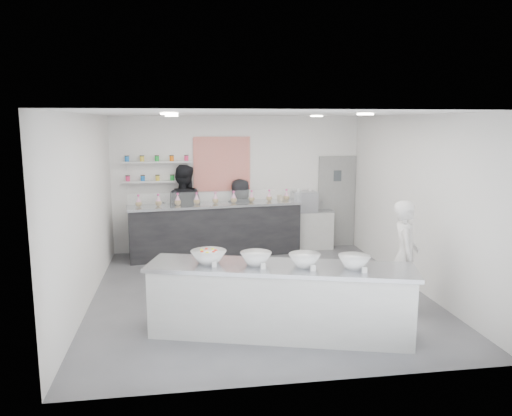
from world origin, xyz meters
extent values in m
plane|color=#515156|center=(0.00, 0.00, 0.00)|extent=(6.00, 6.00, 0.00)
plane|color=white|center=(0.00, 0.00, 3.00)|extent=(6.00, 6.00, 0.00)
plane|color=white|center=(0.00, 3.00, 1.50)|extent=(5.50, 0.00, 5.50)
plane|color=white|center=(-2.75, 0.00, 1.50)|extent=(0.00, 6.00, 6.00)
plane|color=white|center=(2.75, 0.00, 1.50)|extent=(0.00, 6.00, 6.00)
cube|color=gray|center=(2.30, 2.97, 1.05)|extent=(0.88, 0.04, 2.10)
cube|color=red|center=(-0.35, 2.98, 1.95)|extent=(1.25, 0.03, 1.20)
cube|color=silver|center=(-1.75, 2.90, 1.60)|extent=(1.45, 0.22, 0.04)
cube|color=silver|center=(-1.75, 2.90, 2.02)|extent=(1.45, 0.22, 0.04)
cylinder|color=white|center=(-1.40, -1.00, 2.98)|extent=(0.24, 0.24, 0.02)
cylinder|color=white|center=(1.40, -1.00, 2.98)|extent=(0.24, 0.24, 0.02)
cylinder|color=white|center=(-1.40, 1.60, 2.98)|extent=(0.24, 0.24, 0.02)
cylinder|color=white|center=(1.40, 1.60, 2.98)|extent=(0.24, 0.24, 0.02)
cube|color=#B8B7B3|center=(0.02, -1.70, 0.49)|extent=(3.67, 1.78, 0.98)
cube|color=black|center=(-0.54, 2.51, 0.57)|extent=(3.75, 1.10, 1.15)
cube|color=white|center=(-0.50, 2.19, 1.30)|extent=(3.62, 0.44, 0.31)
cube|color=#B8B7B3|center=(1.55, 2.78, 0.44)|extent=(1.20, 0.38, 0.89)
cube|color=#93969E|center=(1.48, 2.78, 1.10)|extent=(0.55, 0.38, 0.42)
imported|color=white|center=(2.08, -1.10, 0.86)|extent=(0.60, 0.73, 1.71)
imported|color=black|center=(-1.22, 2.76, 0.98)|extent=(1.11, 0.96, 1.97)
imported|color=black|center=(0.03, 2.76, 0.82)|extent=(0.89, 0.67, 1.64)
camera|label=1|loc=(-1.28, -8.01, 2.88)|focal=35.00mm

